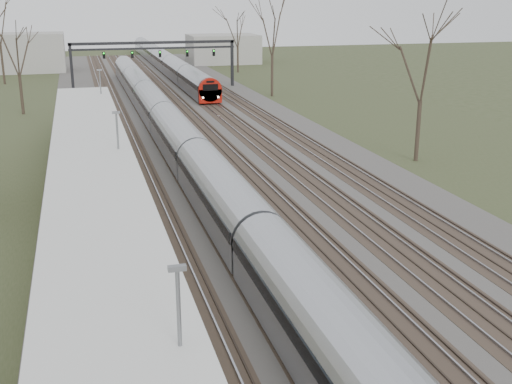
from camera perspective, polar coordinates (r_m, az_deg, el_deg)
track_bed at (r=55.85m, az=-5.16°, el=5.04°), size 24.00×160.00×0.22m
platform at (r=37.94m, az=-14.19°, el=-0.54°), size 3.50×69.00×1.00m
canopy at (r=32.68m, az=-14.35°, el=2.87°), size 4.10×50.00×3.11m
signal_gantry at (r=84.59m, az=-9.05°, el=12.31°), size 21.00×0.59×6.08m
tree_east_far at (r=47.24m, az=14.64°, el=11.25°), size 5.00×5.00×10.30m
train_near at (r=55.38m, az=-8.07°, el=6.33°), size 2.62×90.21×3.05m
train_far at (r=107.73m, az=-8.16°, el=11.50°), size 2.62×75.21×3.05m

